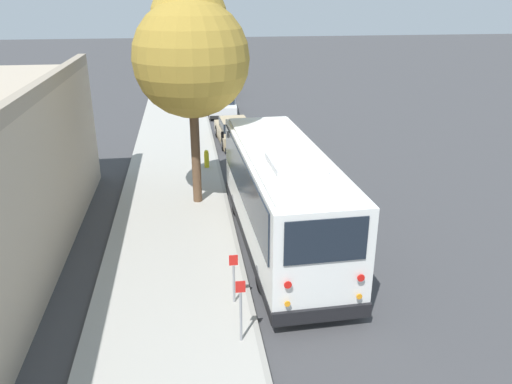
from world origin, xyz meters
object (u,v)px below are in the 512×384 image
(parked_sedan_blue, at_px, (209,67))
(sign_post_near, at_px, (241,310))
(fire_hydrant, at_px, (207,159))
(parked_sedan_maroon, at_px, (209,77))
(parked_sedan_tan, at_px, (234,132))
(shuttle_bus, at_px, (282,193))
(parked_sedan_white, at_px, (223,105))
(street_tree, at_px, (191,50))
(sign_post_far, at_px, (234,278))
(parked_sedan_black, at_px, (217,89))

(parked_sedan_blue, xyz_separation_m, sign_post_near, (-42.29, 1.65, 0.34))
(fire_hydrant, bearing_deg, parked_sedan_blue, -3.40)
(parked_sedan_blue, bearing_deg, parked_sedan_maroon, 176.51)
(parked_sedan_tan, bearing_deg, parked_sedan_maroon, -2.36)
(parked_sedan_blue, bearing_deg, shuttle_bus, 179.50)
(shuttle_bus, bearing_deg, parked_sedan_white, -0.67)
(street_tree, distance_m, sign_post_near, 9.74)
(parked_sedan_blue, bearing_deg, street_tree, 175.29)
(shuttle_bus, height_order, parked_sedan_blue, shuttle_bus)
(shuttle_bus, xyz_separation_m, parked_sedan_tan, (11.85, 0.26, -1.18))
(parked_sedan_white, xyz_separation_m, sign_post_far, (-22.05, 1.52, 0.24))
(parked_sedan_black, height_order, sign_post_far, sign_post_far)
(fire_hydrant, bearing_deg, parked_sedan_white, -8.31)
(parked_sedan_tan, height_order, parked_sedan_white, parked_sedan_white)
(parked_sedan_tan, xyz_separation_m, parked_sedan_maroon, (19.26, 0.22, -0.01))
(parked_sedan_white, distance_m, parked_sedan_black, 5.98)
(sign_post_far, bearing_deg, parked_sedan_maroon, -2.24)
(shuttle_bus, height_order, sign_post_near, shuttle_bus)
(parked_sedan_maroon, bearing_deg, parked_sedan_white, 177.11)
(parked_sedan_black, height_order, parked_sedan_blue, parked_sedan_blue)
(parked_sedan_white, height_order, fire_hydrant, parked_sedan_white)
(parked_sedan_maroon, bearing_deg, sign_post_near, 174.16)
(parked_sedan_blue, xyz_separation_m, sign_post_far, (-40.76, 1.65, 0.23))
(shuttle_bus, bearing_deg, sign_post_far, 148.68)
(parked_sedan_tan, bearing_deg, parked_sedan_black, -3.04)
(shuttle_bus, distance_m, sign_post_far, 3.80)
(sign_post_near, bearing_deg, parked_sedan_maroon, -2.15)
(street_tree, xyz_separation_m, sign_post_near, (-8.49, -0.68, -4.73))
(sign_post_near, height_order, sign_post_far, sign_post_near)
(shuttle_bus, bearing_deg, street_tree, 32.06)
(sign_post_far, distance_m, fire_hydrant, 10.77)
(parked_sedan_tan, height_order, parked_sedan_black, parked_sedan_tan)
(fire_hydrant, bearing_deg, sign_post_near, -179.38)
(shuttle_bus, height_order, fire_hydrant, shuttle_bus)
(parked_sedan_white, distance_m, parked_sedan_maroon, 12.26)
(parked_sedan_tan, bearing_deg, parked_sedan_white, -2.62)
(parked_sedan_maroon, xyz_separation_m, fire_hydrant, (-23.55, 1.48, -0.05))
(shuttle_bus, bearing_deg, parked_sedan_maroon, -0.73)
(parked_sedan_white, distance_m, sign_post_far, 22.10)
(parked_sedan_maroon, bearing_deg, sign_post_far, 174.07)
(street_tree, distance_m, fire_hydrant, 6.40)
(parked_sedan_maroon, height_order, sign_post_far, sign_post_far)
(shuttle_bus, height_order, parked_sedan_white, shuttle_bus)
(sign_post_near, bearing_deg, parked_sedan_black, -3.04)
(shuttle_bus, height_order, street_tree, street_tree)
(parked_sedan_blue, relative_size, sign_post_near, 2.99)
(parked_sedan_maroon, xyz_separation_m, sign_post_near, (-35.84, 1.34, 0.35))
(shuttle_bus, distance_m, street_tree, 5.96)
(street_tree, relative_size, fire_hydrant, 9.73)
(parked_sedan_blue, bearing_deg, parked_sedan_tan, 179.03)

